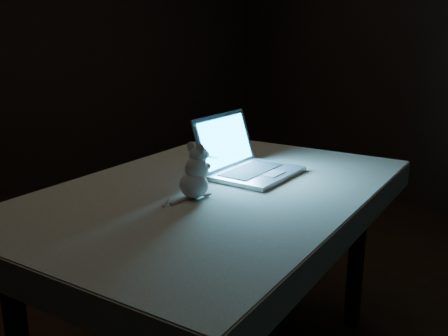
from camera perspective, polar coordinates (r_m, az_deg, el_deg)
floor at (r=2.62m, az=-4.10°, el=-15.52°), size 5.00×5.00×0.00m
back_wall at (r=4.58m, az=-21.25°, el=13.89°), size 4.50×0.04×2.60m
table at (r=2.00m, az=-1.03°, el=-13.16°), size 1.70×1.43×0.78m
tablecloth at (r=1.84m, az=-0.67°, el=-3.99°), size 1.86×1.64×0.10m
laptop at (r=1.97m, az=3.94°, el=2.50°), size 0.44×0.41×0.24m
plush_mouse at (r=1.71m, az=-3.51°, el=-0.36°), size 0.20×0.20×0.19m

